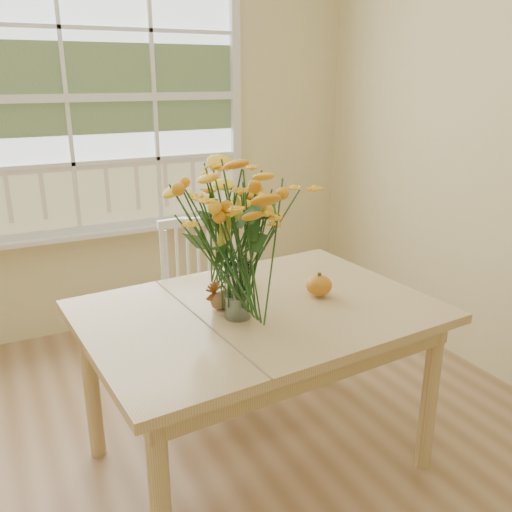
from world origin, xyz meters
name	(u,v)px	position (x,y,z in m)	size (l,w,h in m)	color
wall_back	(69,131)	(0.00, 2.25, 1.35)	(4.00, 0.02, 2.70)	beige
window	(67,101)	(0.00, 2.21, 1.53)	(2.42, 0.12, 1.74)	silver
dining_table	(258,327)	(0.43, 0.49, 0.67)	(1.49, 1.11, 0.76)	tan
windsor_chair	(202,297)	(0.46, 1.23, 0.52)	(0.51, 0.49, 0.93)	white
flower_vase	(237,233)	(0.31, 0.44, 1.11)	(0.49, 0.49, 0.58)	white
pumpkin	(319,286)	(0.72, 0.48, 0.81)	(0.12, 0.12, 0.09)	#C56517
turkey_figurine	(222,300)	(0.28, 0.52, 0.81)	(0.11, 0.09, 0.12)	#CCB78C
dark_gourd	(235,277)	(0.45, 0.76, 0.80)	(0.13, 0.09, 0.08)	#38160F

